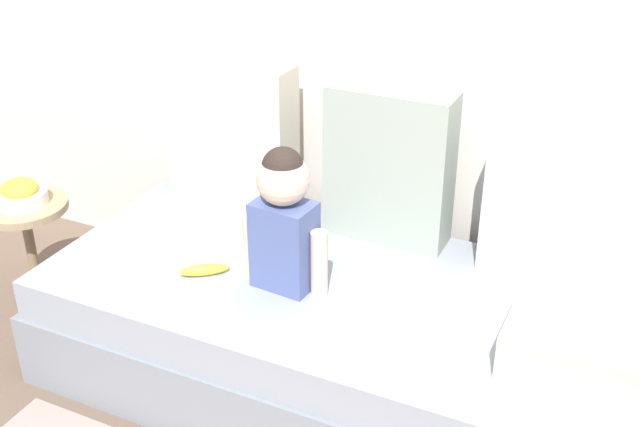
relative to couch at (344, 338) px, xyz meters
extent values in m
plane|color=brown|center=(0.00, 0.00, -0.21)|extent=(12.00, 12.00, 0.00)
cube|color=silver|center=(0.00, 0.61, 0.98)|extent=(5.29, 0.10, 2.37)
cube|color=gray|center=(0.00, 0.00, -0.07)|extent=(2.09, 0.96, 0.28)
cube|color=#8C939E|center=(0.00, 0.00, 0.14)|extent=(2.03, 0.93, 0.15)
cube|color=beige|center=(-0.65, 0.38, 0.50)|extent=(0.51, 0.16, 0.58)
cube|color=#99A393|center=(0.00, 0.38, 0.50)|extent=(0.45, 0.16, 0.57)
cube|color=#B2BCC6|center=(0.65, 0.38, 0.47)|extent=(0.58, 0.16, 0.51)
cube|color=#4C5B93|center=(-0.18, -0.08, 0.37)|extent=(0.21, 0.15, 0.30)
sphere|color=beige|center=(-0.18, -0.08, 0.60)|extent=(0.17, 0.17, 0.17)
sphere|color=#2D231E|center=(-0.18, -0.08, 0.64)|extent=(0.13, 0.13, 0.13)
cylinder|color=beige|center=(-0.31, -0.08, 0.33)|extent=(0.06, 0.06, 0.23)
cylinder|color=beige|center=(-0.06, -0.08, 0.33)|extent=(0.06, 0.06, 0.23)
ellipsoid|color=yellow|center=(-0.46, -0.15, 0.24)|extent=(0.16, 0.14, 0.04)
cube|color=beige|center=(0.77, -0.12, 0.29)|extent=(0.40, 0.28, 0.14)
cylinder|color=tan|center=(-1.35, -0.05, 0.23)|extent=(0.35, 0.35, 0.03)
cylinder|color=#866E51|center=(-1.35, -0.05, 0.00)|extent=(0.04, 0.04, 0.43)
cylinder|color=#866E51|center=(-1.35, -0.05, -0.20)|extent=(0.19, 0.19, 0.02)
cylinder|color=silver|center=(-1.35, -0.05, 0.27)|extent=(0.20, 0.20, 0.05)
ellipsoid|color=gold|center=(-1.35, -0.05, 0.31)|extent=(0.14, 0.14, 0.07)
camera|label=1|loc=(0.89, -2.06, 1.67)|focal=44.85mm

